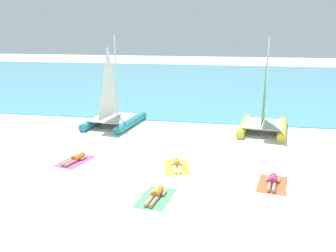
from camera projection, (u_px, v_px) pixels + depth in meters
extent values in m
plane|color=white|center=(184.00, 123.00, 24.19)|extent=(120.00, 120.00, 0.00)
cube|color=#4C9EB7|center=(209.00, 81.00, 43.34)|extent=(120.00, 40.00, 0.05)
cylinder|color=yellow|center=(244.00, 126.00, 22.50)|extent=(1.02, 4.29, 0.49)
cylinder|color=yellow|center=(282.00, 129.00, 21.83)|extent=(1.02, 4.29, 0.49)
cube|color=silver|center=(263.00, 124.00, 21.91)|extent=(2.56, 2.99, 0.06)
cylinder|color=silver|center=(266.00, 80.00, 21.82)|extent=(0.10, 0.10, 5.08)
pyramid|color=#4CA54C|center=(265.00, 85.00, 20.94)|extent=(0.34, 2.22, 4.27)
cylinder|color=teal|center=(99.00, 120.00, 23.96)|extent=(0.96, 4.36, 0.49)
cylinder|color=teal|center=(131.00, 122.00, 23.32)|extent=(0.96, 4.36, 0.49)
cube|color=silver|center=(113.00, 118.00, 23.38)|extent=(2.55, 3.00, 0.06)
cylinder|color=silver|center=(116.00, 76.00, 23.30)|extent=(0.10, 0.10, 5.15)
pyramid|color=white|center=(109.00, 81.00, 22.40)|extent=(0.31, 2.26, 4.33)
cube|color=#D84C99|center=(75.00, 161.00, 17.19)|extent=(1.48, 2.09, 0.01)
cylinder|color=orange|center=(78.00, 157.00, 17.33)|extent=(0.43, 0.67, 0.30)
sphere|color=tan|center=(83.00, 154.00, 17.69)|extent=(0.22, 0.22, 0.22)
cylinder|color=tan|center=(67.00, 163.00, 16.80)|extent=(0.31, 0.79, 0.14)
cylinder|color=tan|center=(71.00, 163.00, 16.73)|extent=(0.31, 0.79, 0.14)
cylinder|color=tan|center=(76.00, 157.00, 17.57)|extent=(0.19, 0.46, 0.10)
cylinder|color=tan|center=(84.00, 158.00, 17.40)|extent=(0.19, 0.46, 0.10)
cube|color=#4CB266|center=(156.00, 198.00, 13.47)|extent=(1.30, 2.01, 0.01)
cylinder|color=orange|center=(157.00, 192.00, 13.61)|extent=(0.37, 0.65, 0.30)
sphere|color=tan|center=(161.00, 187.00, 13.99)|extent=(0.22, 0.22, 0.22)
cylinder|color=tan|center=(149.00, 201.00, 13.06)|extent=(0.22, 0.79, 0.14)
cylinder|color=tan|center=(154.00, 202.00, 13.01)|extent=(0.22, 0.79, 0.14)
cylinder|color=tan|center=(153.00, 191.00, 13.84)|extent=(0.15, 0.46, 0.10)
cylinder|color=tan|center=(164.00, 193.00, 13.72)|extent=(0.15, 0.46, 0.10)
cube|color=yellow|center=(177.00, 167.00, 16.45)|extent=(1.53, 2.11, 0.01)
cylinder|color=orange|center=(176.00, 162.00, 16.61)|extent=(0.44, 0.67, 0.30)
sphere|color=beige|center=(176.00, 159.00, 17.00)|extent=(0.22, 0.22, 0.22)
cylinder|color=beige|center=(175.00, 169.00, 16.00)|extent=(0.32, 0.79, 0.14)
cylinder|color=beige|center=(180.00, 169.00, 16.01)|extent=(0.32, 0.79, 0.14)
cylinder|color=beige|center=(171.00, 163.00, 16.77)|extent=(0.21, 0.46, 0.10)
cylinder|color=beige|center=(181.00, 163.00, 16.79)|extent=(0.21, 0.46, 0.10)
cube|color=#EA5933|center=(272.00, 184.00, 14.64)|extent=(1.37, 2.04, 0.01)
cylinder|color=#D83372|center=(273.00, 179.00, 14.78)|extent=(0.39, 0.66, 0.30)
sphere|color=tan|center=(274.00, 175.00, 15.15)|extent=(0.22, 0.22, 0.22)
cylinder|color=tan|center=(269.00, 187.00, 14.24)|extent=(0.25, 0.79, 0.14)
cylinder|color=tan|center=(274.00, 187.00, 14.18)|extent=(0.25, 0.79, 0.14)
cylinder|color=tan|center=(268.00, 179.00, 15.02)|extent=(0.17, 0.46, 0.10)
cylinder|color=tan|center=(279.00, 180.00, 14.87)|extent=(0.17, 0.46, 0.10)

